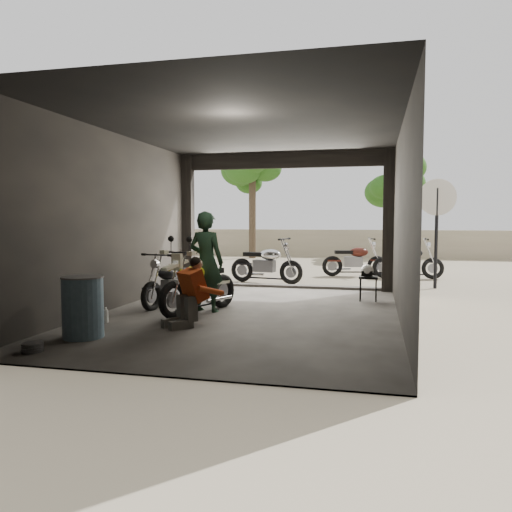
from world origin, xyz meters
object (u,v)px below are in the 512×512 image
at_px(main_bike, 199,281).
at_px(sign_post, 437,214).
at_px(outside_bike_a, 266,261).
at_px(helmet, 367,270).
at_px(outside_bike_b, 355,257).
at_px(rider, 206,262).
at_px(mechanic, 187,294).
at_px(oil_drum, 83,308).
at_px(left_bike, 172,279).
at_px(outside_bike_c, 408,258).
at_px(stool, 368,280).

height_order(main_bike, sign_post, sign_post).
distance_m(outside_bike_a, helmet, 3.51).
distance_m(outside_bike_b, rider, 6.78).
bearing_deg(rider, helmet, -135.21).
bearing_deg(mechanic, helmet, 87.48).
xyz_separation_m(oil_drum, sign_post, (5.28, 6.45, 1.34)).
bearing_deg(oil_drum, left_bike, 86.83).
relative_size(main_bike, helmet, 6.38).
relative_size(outside_bike_b, oil_drum, 1.93).
distance_m(outside_bike_a, outside_bike_c, 4.08).
relative_size(outside_bike_b, helmet, 6.19).
bearing_deg(outside_bike_a, oil_drum, -179.24).
distance_m(outside_bike_a, mechanic, 5.48).
xyz_separation_m(rider, stool, (2.76, 1.85, -0.46)).
bearing_deg(oil_drum, main_bike, 67.19).
relative_size(outside_bike_a, rider, 0.97).
relative_size(left_bike, outside_bike_b, 0.92).
relative_size(outside_bike_a, outside_bike_b, 1.05).
bearing_deg(sign_post, helmet, -124.50).
xyz_separation_m(mechanic, oil_drum, (-1.12, -1.00, -0.09)).
xyz_separation_m(outside_bike_c, stool, (-1.02, -4.26, -0.13)).
distance_m(outside_bike_a, stool, 3.52).
height_order(left_bike, stool, left_bike).
xyz_separation_m(outside_bike_b, mechanic, (-2.19, -7.63, -0.04)).
distance_m(left_bike, stool, 3.87).
height_order(outside_bike_c, stool, outside_bike_c).
bearing_deg(outside_bike_a, stool, -121.45).
xyz_separation_m(left_bike, sign_post, (5.13, 3.74, 1.26)).
bearing_deg(stool, outside_bike_b, 95.57).
bearing_deg(rider, oil_drum, 77.22).
relative_size(stool, sign_post, 0.20).
bearing_deg(stool, outside_bike_a, 137.71).
relative_size(outside_bike_a, mechanic, 1.68).
relative_size(main_bike, stool, 3.34).
height_order(left_bike, oil_drum, left_bike).
distance_m(stool, helmet, 0.20).
distance_m(main_bike, left_bike, 0.94).
bearing_deg(stool, helmet, -154.73).
height_order(rider, helmet, rider).
height_order(left_bike, outside_bike_a, outside_bike_a).
bearing_deg(outside_bike_b, left_bike, 137.54).
xyz_separation_m(rider, oil_drum, (-1.00, -2.27, -0.46)).
xyz_separation_m(main_bike, stool, (2.85, 1.97, -0.13)).
relative_size(outside_bike_b, stool, 3.24).
bearing_deg(outside_bike_a, outside_bike_b, -34.39).
relative_size(stool, oil_drum, 0.59).
xyz_separation_m(outside_bike_c, mechanic, (-3.65, -7.38, -0.05)).
bearing_deg(mechanic, outside_bike_b, 111.48).
height_order(left_bike, mechanic, mechanic).
distance_m(left_bike, sign_post, 6.48).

